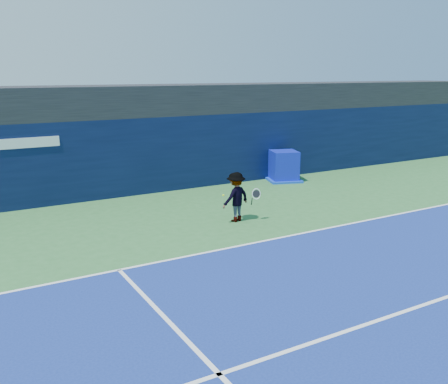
{
  "coord_description": "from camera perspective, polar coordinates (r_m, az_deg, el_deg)",
  "views": [
    {
      "loc": [
        -8.47,
        -8.18,
        4.75
      ],
      "look_at": [
        -0.76,
        5.2,
        1.0
      ],
      "focal_mm": 40.0,
      "sensor_mm": 36.0,
      "label": 1
    }
  ],
  "objects": [
    {
      "name": "baseline",
      "position": [
        14.81,
        6.84,
        -5.12
      ],
      "size": [
        24.0,
        0.1,
        0.01
      ],
      "primitive_type": "cube",
      "color": "white",
      "rests_on": "ground"
    },
    {
      "name": "ground",
      "position": [
        12.7,
        15.04,
        -8.81
      ],
      "size": [
        80.0,
        80.0,
        0.0
      ],
      "primitive_type": "plane",
      "color": "#306B33",
      "rests_on": "ground"
    },
    {
      "name": "tennis_player",
      "position": [
        16.06,
        1.37,
        -0.56
      ],
      "size": [
        1.32,
        0.83,
        1.62
      ],
      "color": "white",
      "rests_on": "ground"
    },
    {
      "name": "tennis_ball",
      "position": [
        15.96,
        -0.08,
        -0.37
      ],
      "size": [
        0.07,
        0.07,
        0.07
      ],
      "color": "#C7F11A",
      "rests_on": "ground"
    },
    {
      "name": "stadium_band",
      "position": [
        21.46,
        -6.77,
        10.48
      ],
      "size": [
        36.0,
        3.0,
        1.2
      ],
      "primitive_type": "cube",
      "color": "black",
      "rests_on": "back_wall_assembly"
    },
    {
      "name": "service_line",
      "position": [
        11.51,
        22.19,
        -11.75
      ],
      "size": [
        24.0,
        0.1,
        0.01
      ],
      "primitive_type": "cube",
      "color": "white",
      "rests_on": "ground"
    },
    {
      "name": "equipment_cart",
      "position": [
        22.28,
        6.84,
        2.83
      ],
      "size": [
        1.76,
        1.76,
        1.34
      ],
      "color": "#0B17A7",
      "rests_on": "ground"
    },
    {
      "name": "back_wall_assembly",
      "position": [
        20.77,
        -5.52,
        4.58
      ],
      "size": [
        36.0,
        1.03,
        3.0
      ],
      "color": "#091233",
      "rests_on": "ground"
    }
  ]
}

